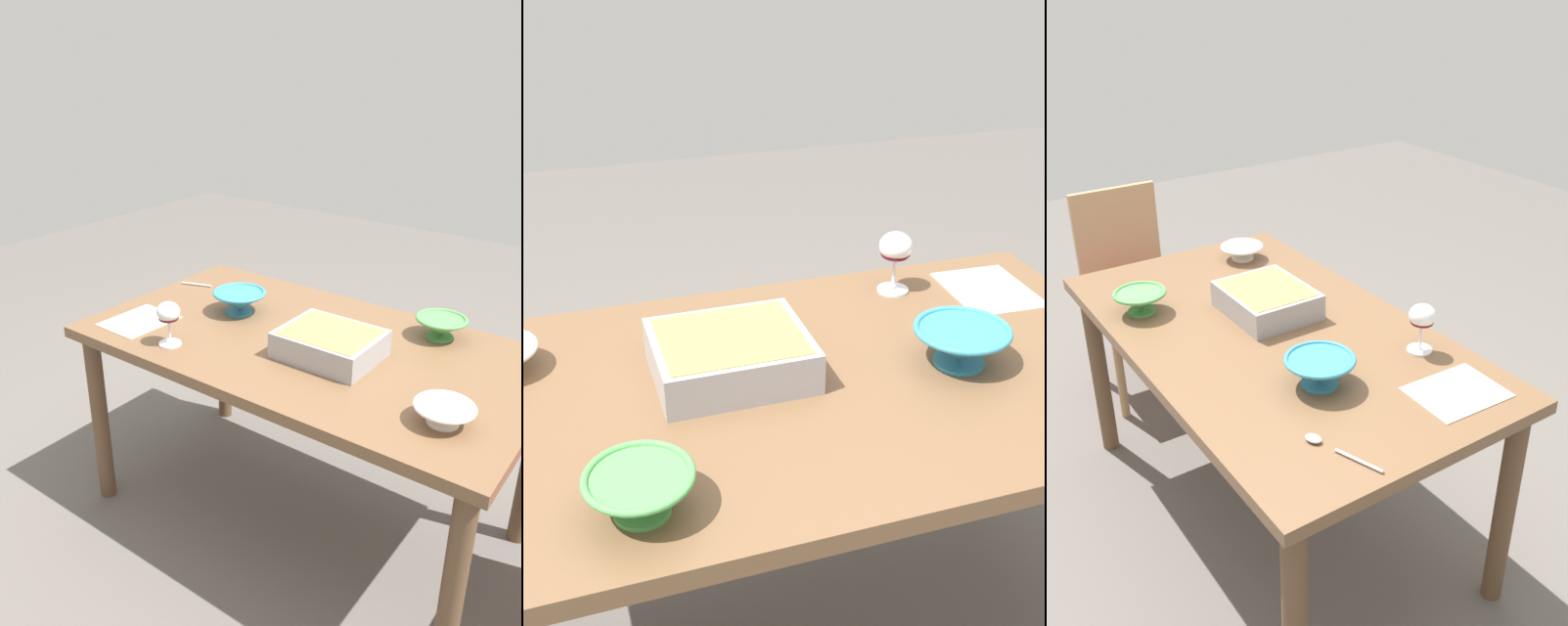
{
  "view_description": "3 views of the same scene",
  "coord_description": "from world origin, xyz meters",
  "views": [
    {
      "loc": [
        -0.99,
        1.58,
        1.63
      ],
      "look_at": [
        0.16,
        0.06,
        0.81
      ],
      "focal_mm": 35.77,
      "sensor_mm": 36.0,
      "label": 1
    },
    {
      "loc": [
        -0.41,
        -1.19,
        1.53
      ],
      "look_at": [
        0.04,
        0.21,
        0.76
      ],
      "focal_mm": 44.07,
      "sensor_mm": 36.0,
      "label": 2
    },
    {
      "loc": [
        1.62,
        -0.95,
        1.75
      ],
      "look_at": [
        0.09,
        0.07,
        0.8
      ],
      "focal_mm": 39.86,
      "sensor_mm": 36.0,
      "label": 3
    }
  ],
  "objects": [
    {
      "name": "ground_plane",
      "position": [
        0.0,
        0.0,
        0.0
      ],
      "size": [
        8.0,
        8.0,
        0.0
      ],
      "primitive_type": "plane",
      "color": "#5B5651"
    },
    {
      "name": "dining_table",
      "position": [
        0.0,
        0.0,
        0.64
      ],
      "size": [
        1.48,
        0.84,
        0.73
      ],
      "color": "brown",
      "rests_on": "ground_plane"
    },
    {
      "name": "wine_glass",
      "position": [
        0.35,
        0.3,
        0.83
      ],
      "size": [
        0.08,
        0.08,
        0.15
      ],
      "color": "white",
      "rests_on": "dining_table"
    },
    {
      "name": "casserole_dish",
      "position": [
        -0.11,
        0.05,
        0.78
      ],
      "size": [
        0.3,
        0.25,
        0.09
      ],
      "color": "#99999E",
      "rests_on": "dining_table"
    },
    {
      "name": "mixing_bowl",
      "position": [
        -0.34,
        -0.28,
        0.77
      ],
      "size": [
        0.17,
        0.17,
        0.07
      ],
      "color": "#4C994C",
      "rests_on": "dining_table"
    },
    {
      "name": "small_bowl",
      "position": [
        -0.55,
        0.2,
        0.76
      ],
      "size": [
        0.16,
        0.16,
        0.06
      ],
      "color": "white",
      "rests_on": "dining_table"
    },
    {
      "name": "serving_bowl",
      "position": [
        0.33,
        -0.05,
        0.77
      ],
      "size": [
        0.19,
        0.19,
        0.08
      ],
      "color": "teal",
      "rests_on": "dining_table"
    },
    {
      "name": "serving_spoon",
      "position": [
        0.56,
        -0.19,
        0.73
      ],
      "size": [
        0.21,
        0.09,
        0.01
      ],
      "color": "silver",
      "rests_on": "dining_table"
    },
    {
      "name": "napkin",
      "position": [
        0.57,
        0.23,
        0.73
      ],
      "size": [
        0.2,
        0.25,
        0.0
      ],
      "primitive_type": "cube",
      "rotation": [
        0.0,
        0.0,
        -0.04
      ],
      "color": "beige",
      "rests_on": "dining_table"
    }
  ]
}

